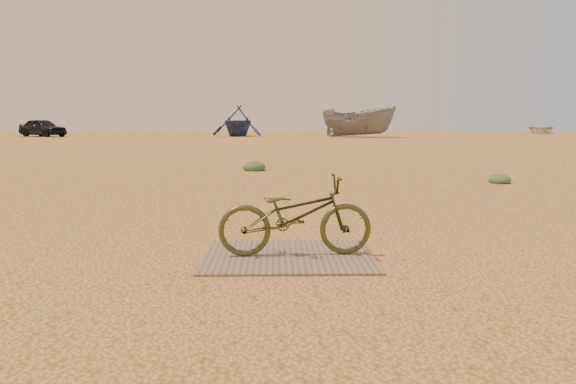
{
  "coord_description": "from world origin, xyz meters",
  "views": [
    {
      "loc": [
        -0.09,
        -4.8,
        1.3
      ],
      "look_at": [
        0.03,
        0.43,
        0.63
      ],
      "focal_mm": 35.0,
      "sensor_mm": 36.0,
      "label": 1
    }
  ],
  "objects_px": {
    "car": "(43,128)",
    "bicycle": "(295,215)",
    "boat_far_right": "(540,128)",
    "boat_far_left": "(238,121)",
    "plywood_board": "(288,256)",
    "boat_mid_right": "(358,122)"
  },
  "relations": [
    {
      "from": "car",
      "to": "bicycle",
      "type": "bearing_deg",
      "value": -124.68
    },
    {
      "from": "plywood_board",
      "to": "bicycle",
      "type": "xyz_separation_m",
      "value": [
        0.07,
        0.0,
        0.39
      ]
    },
    {
      "from": "boat_far_left",
      "to": "bicycle",
      "type": "bearing_deg",
      "value": -71.65
    },
    {
      "from": "car",
      "to": "boat_mid_right",
      "type": "xyz_separation_m",
      "value": [
        24.09,
        -1.78,
        0.44
      ]
    },
    {
      "from": "car",
      "to": "boat_far_right",
      "type": "relative_size",
      "value": 0.87
    },
    {
      "from": "boat_mid_right",
      "to": "boat_far_right",
      "type": "xyz_separation_m",
      "value": [
        19.14,
        11.31,
        -0.65
      ]
    },
    {
      "from": "boat_far_right",
      "to": "plywood_board",
      "type": "bearing_deg",
      "value": -100.57
    },
    {
      "from": "bicycle",
      "to": "boat_far_left",
      "type": "distance_m",
      "value": 39.57
    },
    {
      "from": "plywood_board",
      "to": "boat_far_left",
      "type": "distance_m",
      "value": 39.57
    },
    {
      "from": "plywood_board",
      "to": "boat_mid_right",
      "type": "height_order",
      "value": "boat_mid_right"
    },
    {
      "from": "car",
      "to": "boat_mid_right",
      "type": "bearing_deg",
      "value": -64.07
    },
    {
      "from": "car",
      "to": "boat_mid_right",
      "type": "relative_size",
      "value": 0.69
    },
    {
      "from": "boat_far_left",
      "to": "boat_far_right",
      "type": "height_order",
      "value": "boat_far_left"
    },
    {
      "from": "bicycle",
      "to": "car",
      "type": "distance_m",
      "value": 42.6
    },
    {
      "from": "boat_far_right",
      "to": "boat_mid_right",
      "type": "bearing_deg",
      "value": -132.34
    },
    {
      "from": "plywood_board",
      "to": "boat_far_right",
      "type": "relative_size",
      "value": 0.35
    },
    {
      "from": "boat_far_left",
      "to": "boat_mid_right",
      "type": "xyz_separation_m",
      "value": [
        9.14,
        -2.65,
        -0.09
      ]
    },
    {
      "from": "plywood_board",
      "to": "car",
      "type": "bearing_deg",
      "value": 115.07
    },
    {
      "from": "plywood_board",
      "to": "boat_far_right",
      "type": "xyz_separation_m",
      "value": [
        25.19,
        48.1,
        0.47
      ]
    },
    {
      "from": "boat_far_right",
      "to": "car",
      "type": "bearing_deg",
      "value": -150.49
    },
    {
      "from": "bicycle",
      "to": "boat_mid_right",
      "type": "height_order",
      "value": "boat_mid_right"
    },
    {
      "from": "bicycle",
      "to": "car",
      "type": "relative_size",
      "value": 0.36
    }
  ]
}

